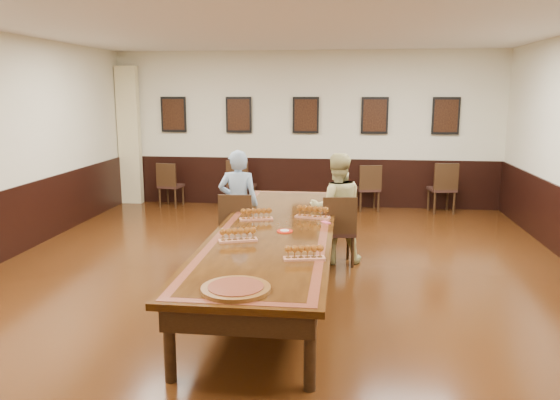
# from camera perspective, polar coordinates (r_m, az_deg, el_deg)

# --- Properties ---
(floor) EXTENTS (8.00, 10.00, 0.02)m
(floor) POSITION_cam_1_polar(r_m,az_deg,el_deg) (6.84, -0.51, -9.15)
(floor) COLOR black
(floor) RESTS_ON ground
(ceiling) EXTENTS (8.00, 10.00, 0.02)m
(ceiling) POSITION_cam_1_polar(r_m,az_deg,el_deg) (6.46, -0.56, 18.68)
(ceiling) COLOR white
(ceiling) RESTS_ON floor
(wall_back) EXTENTS (8.00, 0.02, 3.20)m
(wall_back) POSITION_cam_1_polar(r_m,az_deg,el_deg) (11.42, 2.72, 7.36)
(wall_back) COLOR beige
(wall_back) RESTS_ON floor
(wall_front) EXTENTS (8.00, 0.02, 3.20)m
(wall_front) POSITION_cam_1_polar(r_m,az_deg,el_deg) (1.76, -22.81, -15.86)
(wall_front) COLOR beige
(wall_front) RESTS_ON floor
(chair_man) EXTENTS (0.48, 0.52, 0.99)m
(chair_man) POSITION_cam_1_polar(r_m,az_deg,el_deg) (7.80, -4.45, -2.73)
(chair_man) COLOR black
(chair_man) RESTS_ON floor
(chair_woman) EXTENTS (0.54, 0.57, 0.99)m
(chair_woman) POSITION_cam_1_polar(r_m,az_deg,el_deg) (7.63, 6.00, -3.07)
(chair_woman) COLOR black
(chair_woman) RESTS_ON floor
(spare_chair_a) EXTENTS (0.51, 0.54, 0.93)m
(spare_chair_a) POSITION_cam_1_polar(r_m,az_deg,el_deg) (11.66, -11.32, 1.62)
(spare_chair_a) COLOR black
(spare_chair_a) RESTS_ON floor
(spare_chair_b) EXTENTS (0.58, 0.61, 1.01)m
(spare_chair_b) POSITION_cam_1_polar(r_m,az_deg,el_deg) (11.24, -4.02, 1.67)
(spare_chair_b) COLOR black
(spare_chair_b) RESTS_ON floor
(spare_chair_c) EXTENTS (0.52, 0.56, 0.95)m
(spare_chair_c) POSITION_cam_1_polar(r_m,az_deg,el_deg) (11.17, 9.17, 1.31)
(spare_chair_c) COLOR black
(spare_chair_c) RESTS_ON floor
(spare_chair_d) EXTENTS (0.55, 0.59, 1.01)m
(spare_chair_d) POSITION_cam_1_polar(r_m,az_deg,el_deg) (11.29, 16.55, 1.27)
(spare_chair_d) COLOR black
(spare_chair_d) RESTS_ON floor
(person_man) EXTENTS (0.59, 0.40, 1.57)m
(person_man) POSITION_cam_1_polar(r_m,az_deg,el_deg) (7.84, -4.36, -0.47)
(person_man) COLOR teal
(person_man) RESTS_ON floor
(person_woman) EXTENTS (0.85, 0.71, 1.55)m
(person_woman) POSITION_cam_1_polar(r_m,az_deg,el_deg) (7.67, 5.93, -0.85)
(person_woman) COLOR #C8C07D
(person_woman) RESTS_ON floor
(pink_phone) EXTENTS (0.14, 0.15, 0.01)m
(pink_phone) POSITION_cam_1_polar(r_m,az_deg,el_deg) (6.91, 4.81, -2.34)
(pink_phone) COLOR #EF4F73
(pink_phone) RESTS_ON conference_table
(curtain) EXTENTS (0.45, 0.18, 2.90)m
(curtain) POSITION_cam_1_polar(r_m,az_deg,el_deg) (12.11, -15.46, 6.48)
(curtain) COLOR beige
(curtain) RESTS_ON floor
(wainscoting) EXTENTS (8.00, 10.00, 1.00)m
(wainscoting) POSITION_cam_1_polar(r_m,az_deg,el_deg) (6.68, -0.51, -5.04)
(wainscoting) COLOR black
(wainscoting) RESTS_ON floor
(conference_table) EXTENTS (1.40, 5.00, 0.76)m
(conference_table) POSITION_cam_1_polar(r_m,az_deg,el_deg) (6.65, -0.51, -4.13)
(conference_table) COLOR black
(conference_table) RESTS_ON floor
(posters) EXTENTS (6.14, 0.04, 0.74)m
(posters) POSITION_cam_1_polar(r_m,az_deg,el_deg) (11.34, 2.70, 8.85)
(posters) COLOR black
(posters) RESTS_ON wall_back
(flight_a) EXTENTS (0.44, 0.24, 0.16)m
(flight_a) POSITION_cam_1_polar(r_m,az_deg,el_deg) (7.01, -2.50, -1.53)
(flight_a) COLOR #A96147
(flight_a) RESTS_ON conference_table
(flight_b) EXTENTS (0.47, 0.24, 0.17)m
(flight_b) POSITION_cam_1_polar(r_m,az_deg,el_deg) (7.11, 3.42, -1.32)
(flight_b) COLOR #A96147
(flight_b) RESTS_ON conference_table
(flight_c) EXTENTS (0.44, 0.26, 0.16)m
(flight_c) POSITION_cam_1_polar(r_m,az_deg,el_deg) (6.03, -4.41, -3.69)
(flight_c) COLOR #A96147
(flight_c) RESTS_ON conference_table
(flight_d) EXTENTS (0.42, 0.21, 0.15)m
(flight_d) POSITION_cam_1_polar(r_m,az_deg,el_deg) (5.38, 2.55, -5.55)
(flight_d) COLOR #A96147
(flight_d) RESTS_ON conference_table
(red_plate_grp) EXTENTS (0.19, 0.19, 0.02)m
(red_plate_grp) POSITION_cam_1_polar(r_m,az_deg,el_deg) (6.43, 0.50, -3.29)
(red_plate_grp) COLOR red
(red_plate_grp) RESTS_ON conference_table
(carved_platter) EXTENTS (0.73, 0.73, 0.05)m
(carved_platter) POSITION_cam_1_polar(r_m,az_deg,el_deg) (4.59, -4.64, -9.23)
(carved_platter) COLOR #552E11
(carved_platter) RESTS_ON conference_table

